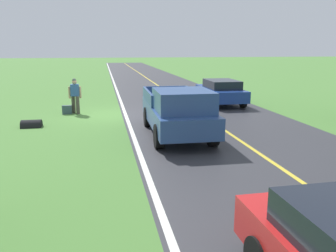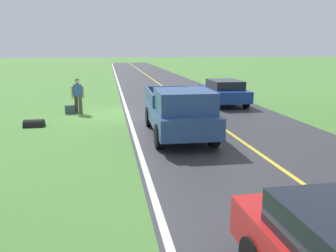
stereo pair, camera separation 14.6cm
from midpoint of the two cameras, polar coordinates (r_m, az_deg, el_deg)
ground_plane at (r=17.13m, az=-9.96°, el=1.84°), size 200.00×200.00×0.00m
road_surface at (r=17.74m, az=4.55°, el=2.38°), size 7.66×120.00×0.00m
lane_edge_line at (r=17.16m, az=-7.30°, el=1.97°), size 0.16×117.60×0.00m
lane_centre_line at (r=17.74m, az=4.55°, el=2.39°), size 0.14×117.60×0.00m
hitchhiker_walking at (r=17.69m, az=-15.36°, el=5.14°), size 0.62×0.51×1.75m
suitcase_carried at (r=17.76m, az=-16.58°, el=2.59°), size 0.46×0.20×0.43m
pickup_truck_passing at (r=12.57m, az=1.32°, el=2.56°), size 2.18×5.44×1.82m
sedan_near_oncoming at (r=20.21m, az=8.51°, el=5.72°), size 1.99×4.43×1.41m
drainage_culvert at (r=15.38m, az=-21.87°, el=-0.15°), size 0.80×0.60×0.60m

